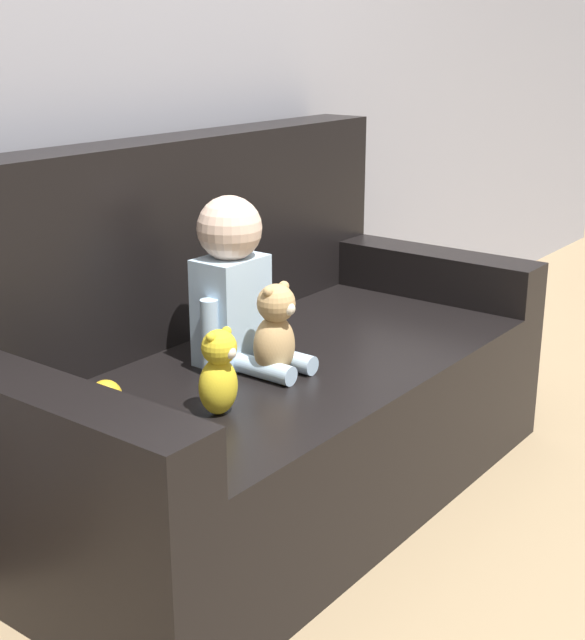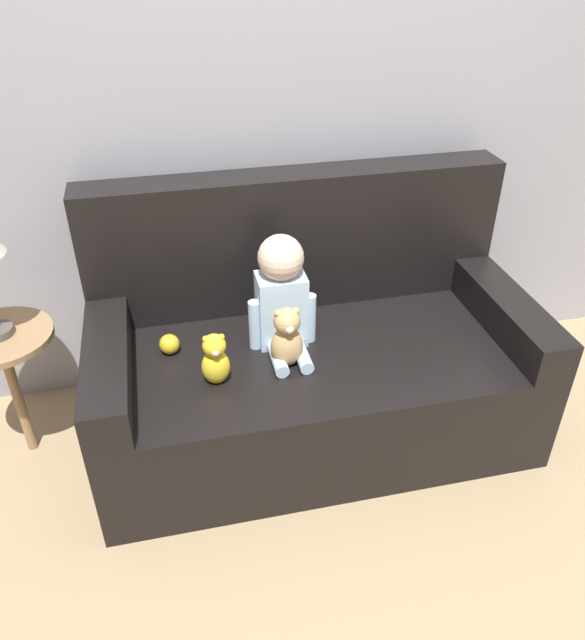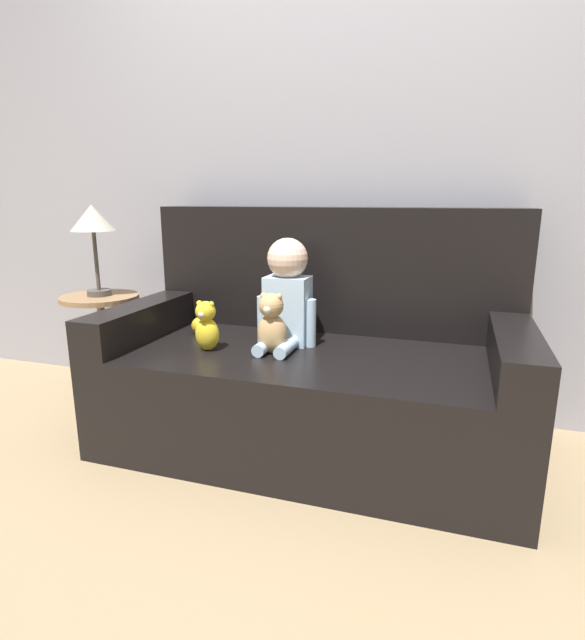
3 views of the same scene
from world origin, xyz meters
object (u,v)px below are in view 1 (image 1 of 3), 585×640
at_px(teddy_bear_brown, 275,331).
at_px(toy_ball, 106,396).
at_px(person_baby, 234,286).
at_px(plush_toy_side, 219,372).
at_px(couch, 256,382).

distance_m(teddy_bear_brown, toy_ball, 0.47).
height_order(person_baby, plush_toy_side, person_baby).
height_order(couch, toy_ball, couch).
bearing_deg(toy_ball, teddy_bear_brown, -22.42).
height_order(couch, person_baby, couch).
xyz_separation_m(couch, plush_toy_side, (-0.41, -0.23, 0.21)).
bearing_deg(couch, plush_toy_side, -150.95).
bearing_deg(couch, person_baby, -166.17).
xyz_separation_m(couch, person_baby, (-0.12, -0.03, 0.32)).
relative_size(person_baby, teddy_bear_brown, 1.82).
bearing_deg(person_baby, couch, 13.83).
relative_size(couch, plush_toy_side, 8.18).
height_order(teddy_bear_brown, plush_toy_side, teddy_bear_brown).
relative_size(teddy_bear_brown, plush_toy_side, 1.19).
bearing_deg(teddy_bear_brown, couch, 53.08).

